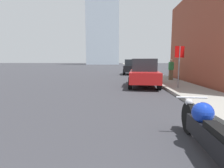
% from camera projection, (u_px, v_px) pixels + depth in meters
% --- Properties ---
extents(sidewalk, '(2.21, 240.00, 0.15)m').
position_uv_depth(sidewalk, '(136.00, 69.00, 37.83)').
color(sidewalk, gray).
rests_on(sidewalk, ground_plane).
extents(distant_tower, '(17.03, 17.03, 57.97)m').
position_uv_depth(distant_tower, '(104.00, 11.00, 95.36)').
color(distant_tower, silver).
rests_on(distant_tower, ground_plane).
extents(motorcycle, '(0.62, 2.61, 0.85)m').
position_uv_depth(motorcycle, '(208.00, 131.00, 2.89)').
color(motorcycle, black).
rests_on(motorcycle, ground_plane).
extents(parked_car_red, '(2.11, 4.46, 1.73)m').
position_uv_depth(parked_car_red, '(144.00, 73.00, 11.01)').
color(parked_car_red, red).
rests_on(parked_car_red, ground_plane).
extents(parked_car_black, '(1.99, 4.10, 1.82)m').
position_uv_depth(parked_car_black, '(131.00, 67.00, 21.35)').
color(parked_car_black, black).
rests_on(parked_car_black, ground_plane).
extents(stop_sign, '(0.57, 0.26, 2.23)m').
position_uv_depth(stop_sign, '(179.00, 60.00, 9.33)').
color(stop_sign, slate).
rests_on(stop_sign, sidewalk).
extents(pedestrian, '(0.36, 0.22, 1.60)m').
position_uv_depth(pedestrian, '(171.00, 69.00, 13.50)').
color(pedestrian, brown).
rests_on(pedestrian, sidewalk).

